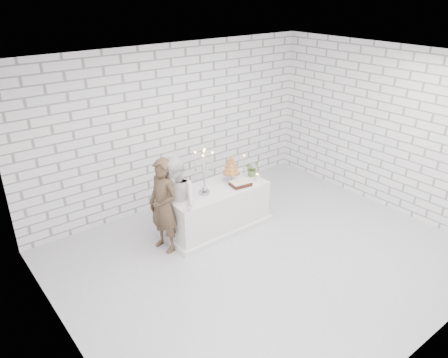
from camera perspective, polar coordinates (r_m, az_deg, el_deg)
ground at (r=6.88m, az=5.30°, el=-10.24°), size 6.00×5.00×0.01m
ceiling at (r=5.71m, az=6.52°, el=15.20°), size 6.00×5.00×0.01m
wall_back at (r=8.00m, az=-6.67°, el=6.92°), size 6.00×0.01×3.00m
wall_front at (r=4.89m, az=26.67°, el=-8.11°), size 6.00×0.01×3.00m
wall_left at (r=4.79m, az=-21.36°, el=-7.74°), size 0.01×5.00×3.00m
wall_right at (r=8.39m, az=20.94°, el=6.29°), size 0.01×5.00×3.00m
cake_table at (r=7.43m, az=-1.08°, el=-3.84°), size 1.80×0.80×0.75m
groom at (r=6.71m, az=-8.10°, el=-3.58°), size 0.48×0.63×1.55m
bride at (r=6.76m, az=-6.40°, el=-3.31°), size 0.68×0.82×1.54m
candelabra at (r=6.91m, az=-2.67°, el=0.87°), size 0.33×0.33×0.77m
croquembouche at (r=7.43m, az=0.98°, el=1.42°), size 0.38×0.38×0.48m
chocolate_cake at (r=7.33m, az=2.22°, el=-0.60°), size 0.37×0.29×0.08m
pillar_candle at (r=7.53m, az=4.46°, el=0.20°), size 0.08×0.08×0.12m
extra_taper at (r=7.81m, az=2.68°, el=2.01°), size 0.07×0.07×0.32m
flowers at (r=7.68m, az=3.75°, el=1.43°), size 0.31×0.29×0.29m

